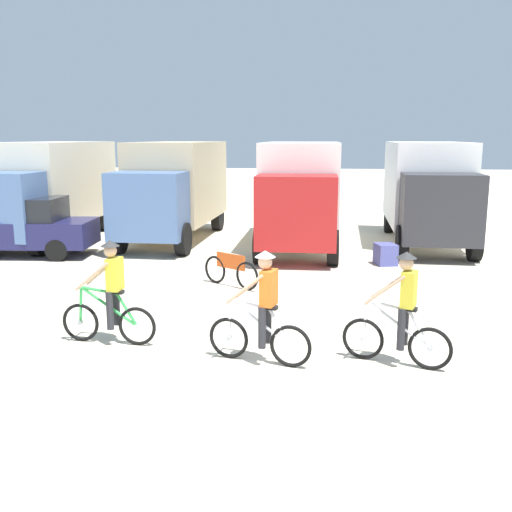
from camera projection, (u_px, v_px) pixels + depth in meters
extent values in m
plane|color=beige|center=(216.00, 395.00, 8.20)|extent=(120.00, 120.00, 0.00)
cube|color=beige|center=(56.00, 181.00, 20.70)|extent=(2.60, 5.29, 2.70)
cube|color=#4C6B9E|center=(2.00, 206.00, 17.50)|extent=(2.26, 1.58, 2.00)
cylinder|color=black|center=(38.00, 240.00, 17.65)|extent=(0.36, 1.01, 1.00)
cylinder|color=black|center=(104.00, 218.00, 22.49)|extent=(0.36, 1.01, 1.00)
cylinder|color=black|center=(54.00, 216.00, 22.78)|extent=(0.36, 1.01, 1.00)
cube|color=#CCB78E|center=(179.00, 181.00, 20.78)|extent=(2.59, 5.28, 2.70)
cube|color=#4C6B9E|center=(148.00, 206.00, 17.58)|extent=(2.25, 1.58, 2.00)
cube|color=black|center=(140.00, 196.00, 16.84)|extent=(2.03, 0.15, 0.80)
cylinder|color=black|center=(183.00, 239.00, 17.73)|extent=(0.36, 1.01, 1.00)
cylinder|color=black|center=(118.00, 238.00, 18.02)|extent=(0.36, 1.01, 1.00)
cylinder|color=black|center=(218.00, 217.00, 22.57)|extent=(0.36, 1.01, 1.00)
cylinder|color=black|center=(166.00, 216.00, 22.86)|extent=(0.36, 1.01, 1.00)
cube|color=white|center=(301.00, 184.00, 19.39)|extent=(2.41, 5.21, 2.70)
cube|color=#B21E1E|center=(296.00, 212.00, 16.17)|extent=(2.20, 1.50, 2.00)
cube|color=black|center=(295.00, 202.00, 15.42)|extent=(2.02, 0.08, 0.80)
cylinder|color=black|center=(333.00, 248.00, 16.36)|extent=(0.32, 1.00, 1.00)
cylinder|color=black|center=(260.00, 246.00, 16.58)|extent=(0.32, 1.00, 1.00)
cylinder|color=black|center=(331.00, 222.00, 21.22)|extent=(0.32, 1.00, 1.00)
cylinder|color=black|center=(274.00, 221.00, 21.44)|extent=(0.32, 1.00, 1.00)
cube|color=white|center=(425.00, 183.00, 20.01)|extent=(2.57, 5.27, 2.70)
cube|color=#2D2D33|center=(441.00, 209.00, 16.81)|extent=(2.25, 1.57, 2.00)
cube|color=black|center=(446.00, 199.00, 16.07)|extent=(2.03, 0.15, 0.80)
cylinder|color=black|center=(475.00, 244.00, 16.97)|extent=(0.35, 1.01, 1.00)
cylinder|color=black|center=(402.00, 242.00, 17.25)|extent=(0.35, 1.01, 1.00)
cylinder|color=black|center=(445.00, 220.00, 21.81)|extent=(0.35, 1.01, 1.00)
cylinder|color=black|center=(389.00, 219.00, 22.09)|extent=(0.35, 1.01, 1.00)
cube|color=#1E1E4C|center=(23.00, 233.00, 17.69)|extent=(4.32, 2.08, 0.76)
cube|color=black|center=(26.00, 209.00, 17.54)|extent=(2.22, 1.76, 0.68)
cylinder|color=black|center=(57.00, 250.00, 16.96)|extent=(0.66, 0.27, 0.64)
cylinder|color=black|center=(75.00, 241.00, 18.49)|extent=(0.66, 0.27, 0.64)
torus|color=black|center=(81.00, 322.00, 10.29)|extent=(0.68, 0.12, 0.68)
cylinder|color=silver|center=(81.00, 322.00, 10.29)|extent=(0.09, 0.09, 0.08)
torus|color=black|center=(137.00, 326.00, 10.09)|extent=(0.68, 0.12, 0.68)
cylinder|color=silver|center=(137.00, 326.00, 10.09)|extent=(0.09, 0.09, 0.08)
cylinder|color=green|center=(109.00, 307.00, 10.12)|extent=(1.03, 0.14, 0.68)
cylinder|color=green|center=(99.00, 290.00, 10.10)|extent=(0.66, 0.11, 0.13)
cylinder|color=green|center=(127.00, 310.00, 10.06)|extent=(0.39, 0.08, 0.59)
cylinder|color=green|center=(81.00, 305.00, 10.22)|extent=(0.10, 0.06, 0.64)
cylinder|color=silver|center=(81.00, 287.00, 10.15)|extent=(0.08, 0.52, 0.04)
cube|color=black|center=(117.00, 292.00, 10.04)|extent=(0.25, 0.14, 0.06)
cube|color=gold|center=(115.00, 274.00, 9.98)|extent=(0.23, 0.34, 0.56)
sphere|color=tan|center=(110.00, 251.00, 9.91)|extent=(0.22, 0.22, 0.22)
cone|color=#333333|center=(110.00, 243.00, 9.88)|extent=(0.32, 0.32, 0.10)
cylinder|color=#26262B|center=(110.00, 311.00, 9.99)|extent=(0.12, 0.12, 0.66)
cylinder|color=#26262B|center=(116.00, 306.00, 10.24)|extent=(0.12, 0.12, 0.66)
cylinder|color=tan|center=(91.00, 276.00, 9.87)|extent=(0.63, 0.06, 0.53)
cylinder|color=tan|center=(101.00, 272.00, 10.22)|extent=(0.63, 0.15, 0.53)
torus|color=black|center=(229.00, 338.00, 9.50)|extent=(0.67, 0.24, 0.68)
cylinder|color=silver|center=(229.00, 338.00, 9.50)|extent=(0.10, 0.10, 0.08)
torus|color=black|center=(291.00, 346.00, 9.12)|extent=(0.67, 0.24, 0.68)
cylinder|color=silver|center=(291.00, 346.00, 9.12)|extent=(0.10, 0.10, 0.08)
cylinder|color=silver|center=(260.00, 323.00, 9.24)|extent=(1.00, 0.32, 0.68)
cylinder|color=silver|center=(250.00, 304.00, 9.24)|extent=(0.65, 0.22, 0.13)
cylinder|color=silver|center=(280.00, 328.00, 9.13)|extent=(0.39, 0.15, 0.59)
cylinder|color=silver|center=(230.00, 319.00, 9.42)|extent=(0.11, 0.07, 0.64)
cylinder|color=silver|center=(231.00, 300.00, 9.35)|extent=(0.17, 0.51, 0.04)
cube|color=black|center=(270.00, 307.00, 9.13)|extent=(0.26, 0.18, 0.06)
cube|color=orange|center=(269.00, 288.00, 9.07)|extent=(0.28, 0.36, 0.56)
sphere|color=tan|center=(265.00, 262.00, 9.01)|extent=(0.22, 0.22, 0.22)
cone|color=silver|center=(265.00, 254.00, 8.99)|extent=(0.32, 0.32, 0.10)
cylinder|color=#26262B|center=(262.00, 328.00, 9.10)|extent=(0.12, 0.12, 0.66)
cylinder|color=#26262B|center=(268.00, 323.00, 9.33)|extent=(0.12, 0.12, 0.66)
cylinder|color=tan|center=(244.00, 289.00, 9.03)|extent=(0.63, 0.17, 0.53)
cylinder|color=tan|center=(253.00, 284.00, 9.36)|extent=(0.61, 0.25, 0.53)
torus|color=black|center=(363.00, 339.00, 9.46)|extent=(0.66, 0.28, 0.68)
cylinder|color=silver|center=(363.00, 339.00, 9.46)|extent=(0.10, 0.10, 0.08)
torus|color=black|center=(430.00, 349.00, 9.01)|extent=(0.66, 0.28, 0.68)
cylinder|color=silver|center=(430.00, 349.00, 9.01)|extent=(0.10, 0.10, 0.08)
cylinder|color=silver|center=(398.00, 324.00, 9.16)|extent=(0.99, 0.38, 0.68)
cylinder|color=silver|center=(388.00, 306.00, 9.18)|extent=(0.64, 0.26, 0.13)
cylinder|color=silver|center=(420.00, 330.00, 9.03)|extent=(0.38, 0.17, 0.59)
cylinder|color=silver|center=(365.00, 320.00, 9.38)|extent=(0.11, 0.08, 0.64)
cylinder|color=silver|center=(367.00, 301.00, 9.31)|extent=(0.20, 0.50, 0.04)
cube|color=black|center=(409.00, 309.00, 9.04)|extent=(0.27, 0.19, 0.06)
cube|color=gold|center=(409.00, 289.00, 8.99)|extent=(0.29, 0.37, 0.56)
sphere|color=tan|center=(406.00, 263.00, 8.93)|extent=(0.22, 0.22, 0.22)
cone|color=#333333|center=(407.00, 255.00, 8.91)|extent=(0.32, 0.32, 0.10)
cylinder|color=#26262B|center=(401.00, 329.00, 9.02)|extent=(0.12, 0.12, 0.66)
cylinder|color=#26262B|center=(405.00, 324.00, 9.25)|extent=(0.12, 0.12, 0.66)
cylinder|color=tan|center=(384.00, 290.00, 8.98)|extent=(0.62, 0.21, 0.53)
cylinder|color=tan|center=(390.00, 285.00, 9.29)|extent=(0.60, 0.29, 0.53)
torus|color=black|center=(215.00, 269.00, 14.40)|extent=(0.59, 0.44, 0.68)
torus|color=black|center=(247.00, 276.00, 13.72)|extent=(0.59, 0.44, 0.68)
cube|color=#E05119|center=(231.00, 261.00, 14.01)|extent=(0.76, 0.54, 0.36)
cylinder|color=silver|center=(216.00, 245.00, 14.25)|extent=(0.31, 0.43, 0.04)
cube|color=#4C5199|center=(385.00, 254.00, 16.48)|extent=(0.67, 0.72, 0.59)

